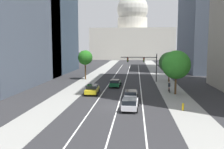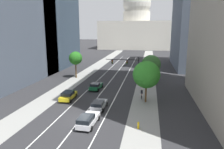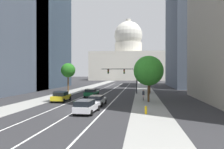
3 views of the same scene
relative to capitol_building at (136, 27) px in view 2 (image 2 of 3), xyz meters
The scene contains 18 objects.
ground_plane 75.46m from the capitol_building, 90.00° to the right, with size 400.00×400.00×0.00m, color #2B2B2D.
sidewalk_left 80.84m from the capitol_building, 96.14° to the right, with size 4.30×130.00×0.01m, color gray.
sidewalk_right 80.84m from the capitol_building, 83.86° to the right, with size 4.30×130.00×0.01m, color gray.
lane_stripe_left 90.31m from the capitol_building, 92.05° to the right, with size 0.16×90.00×0.01m, color white.
lane_stripe_center 90.26m from the capitol_building, 90.00° to the right, with size 0.16×90.00×0.01m, color white.
lane_stripe_right 90.31m from the capitol_building, 87.95° to the right, with size 0.16×90.00×0.01m, color white.
office_tower_far_right 71.52m from the capitol_building, 68.42° to the right, with size 19.06×27.91×35.49m.
capitol_building is the anchor object (origin of this frame).
car_silver 110.40m from the capitol_building, 89.17° to the right, with size 2.02×4.43×1.40m.
car_yellow 107.06m from the capitol_building, 92.58° to the right, with size 2.19×4.73×1.52m.
car_green 99.87m from the capitol_building, 90.93° to the right, with size 2.16×4.56×1.50m.
car_white 116.30m from the capitol_building, 89.22° to the right, with size 2.20×4.86×1.54m.
traffic_signal_mast 92.02m from the capitol_building, 87.42° to the right, with size 7.83×0.39×6.06m.
fire_hydrant 116.28m from the capitol_building, 86.02° to the right, with size 0.26×0.35×0.91m.
cyclist 104.09m from the capitol_building, 85.60° to the right, with size 0.37×1.70×1.72m.
street_tree_near_left 90.05m from the capitol_building, 95.99° to the right, with size 3.35×3.35×6.76m.
street_tree_mid_right 91.63m from the capitol_building, 84.03° to the right, with size 4.52×4.52×6.44m.
street_tree_far_right 105.70m from the capitol_building, 85.27° to the right, with size 4.58×4.58×7.08m.
Camera 2 is at (9.10, -25.80, 12.12)m, focal length 34.07 mm.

